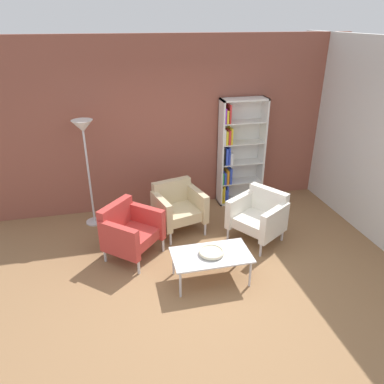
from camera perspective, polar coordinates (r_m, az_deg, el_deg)
ground_plane at (r=4.88m, az=1.66°, el=-14.42°), size 8.32×8.32×0.00m
brick_back_panel at (r=6.38m, az=-3.85°, el=10.14°), size 6.40×0.12×2.90m
bookshelf_tall at (r=6.63m, az=6.88°, el=5.94°), size 0.80×0.30×1.90m
coffee_table_low at (r=4.77m, az=2.98°, el=-9.88°), size 1.00×0.56×0.40m
decorative_bowl at (r=4.74m, az=3.00°, el=-9.22°), size 0.32×0.32×0.05m
armchair_spare_guest at (r=5.84m, az=-2.20°, el=-2.23°), size 0.85×0.81×0.78m
armchair_corner_red at (r=5.29m, az=-9.62°, el=-5.80°), size 0.95×0.95×0.78m
armchair_near_window at (r=5.68m, az=10.30°, el=-3.54°), size 0.92×0.94×0.78m
floor_lamp_torchiere at (r=5.88m, az=-16.29°, el=7.83°), size 0.32×0.32×1.74m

